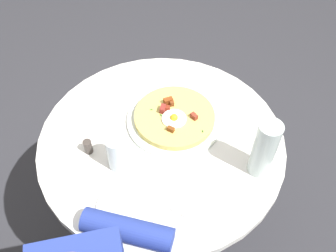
{
  "coord_description": "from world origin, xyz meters",
  "views": [
    {
      "loc": [
        0.8,
        -0.15,
        1.78
      ],
      "look_at": [
        -0.03,
        0.03,
        0.76
      ],
      "focal_mm": 41.46,
      "sensor_mm": 36.0,
      "label": 1
    }
  ],
  "objects_px": {
    "bread_plate": "(127,207)",
    "salt_shaker": "(154,237)",
    "water_glass": "(118,152)",
    "breakfast_pizza": "(174,117)",
    "pepper_shaker": "(88,147)",
    "fork": "(198,193)",
    "water_bottle": "(264,149)",
    "dining_table": "(162,168)",
    "pizza_plate": "(174,120)",
    "knife": "(187,188)"
  },
  "relations": [
    {
      "from": "breakfast_pizza",
      "to": "knife",
      "type": "relative_size",
      "value": 1.56
    },
    {
      "from": "breakfast_pizza",
      "to": "bread_plate",
      "type": "relative_size",
      "value": 1.56
    },
    {
      "from": "salt_shaker",
      "to": "pepper_shaker",
      "type": "distance_m",
      "value": 0.38
    },
    {
      "from": "fork",
      "to": "water_glass",
      "type": "xyz_separation_m",
      "value": [
        -0.16,
        -0.22,
        0.06
      ]
    },
    {
      "from": "water_bottle",
      "to": "salt_shaker",
      "type": "relative_size",
      "value": 4.59
    },
    {
      "from": "pizza_plate",
      "to": "breakfast_pizza",
      "type": "distance_m",
      "value": 0.02
    },
    {
      "from": "knife",
      "to": "salt_shaker",
      "type": "distance_m",
      "value": 0.19
    },
    {
      "from": "water_glass",
      "to": "breakfast_pizza",
      "type": "bearing_deg",
      "value": 123.27
    },
    {
      "from": "fork",
      "to": "water_bottle",
      "type": "distance_m",
      "value": 0.24
    },
    {
      "from": "pizza_plate",
      "to": "fork",
      "type": "distance_m",
      "value": 0.3
    },
    {
      "from": "fork",
      "to": "salt_shaker",
      "type": "height_order",
      "value": "salt_shaker"
    },
    {
      "from": "breakfast_pizza",
      "to": "pepper_shaker",
      "type": "xyz_separation_m",
      "value": [
        0.07,
        -0.31,
        0.0
      ]
    },
    {
      "from": "salt_shaker",
      "to": "water_glass",
      "type": "bearing_deg",
      "value": -167.84
    },
    {
      "from": "pizza_plate",
      "to": "salt_shaker",
      "type": "distance_m",
      "value": 0.45
    },
    {
      "from": "water_glass",
      "to": "salt_shaker",
      "type": "xyz_separation_m",
      "value": [
        0.28,
        0.06,
        -0.04
      ]
    },
    {
      "from": "bread_plate",
      "to": "pizza_plate",
      "type": "bearing_deg",
      "value": 144.52
    },
    {
      "from": "pizza_plate",
      "to": "salt_shaker",
      "type": "relative_size",
      "value": 7.2
    },
    {
      "from": "bread_plate",
      "to": "fork",
      "type": "relative_size",
      "value": 1.0
    },
    {
      "from": "fork",
      "to": "pepper_shaker",
      "type": "relative_size",
      "value": 3.51
    },
    {
      "from": "dining_table",
      "to": "water_bottle",
      "type": "bearing_deg",
      "value": 56.15
    },
    {
      "from": "dining_table",
      "to": "pepper_shaker",
      "type": "bearing_deg",
      "value": -90.05
    },
    {
      "from": "pizza_plate",
      "to": "breakfast_pizza",
      "type": "relative_size",
      "value": 1.19
    },
    {
      "from": "water_glass",
      "to": "fork",
      "type": "bearing_deg",
      "value": 53.58
    },
    {
      "from": "knife",
      "to": "pizza_plate",
      "type": "bearing_deg",
      "value": 37.54
    },
    {
      "from": "dining_table",
      "to": "knife",
      "type": "relative_size",
      "value": 4.65
    },
    {
      "from": "knife",
      "to": "water_bottle",
      "type": "bearing_deg",
      "value": -42.18
    },
    {
      "from": "bread_plate",
      "to": "knife",
      "type": "bearing_deg",
      "value": 97.07
    },
    {
      "from": "bread_plate",
      "to": "salt_shaker",
      "type": "xyz_separation_m",
      "value": [
        0.12,
        0.06,
        0.02
      ]
    },
    {
      "from": "water_glass",
      "to": "pepper_shaker",
      "type": "distance_m",
      "value": 0.12
    },
    {
      "from": "water_glass",
      "to": "pepper_shaker",
      "type": "height_order",
      "value": "water_glass"
    },
    {
      "from": "dining_table",
      "to": "pepper_shaker",
      "type": "relative_size",
      "value": 16.33
    },
    {
      "from": "knife",
      "to": "water_bottle",
      "type": "height_order",
      "value": "water_bottle"
    },
    {
      "from": "water_bottle",
      "to": "dining_table",
      "type": "bearing_deg",
      "value": -123.85
    },
    {
      "from": "pepper_shaker",
      "to": "dining_table",
      "type": "bearing_deg",
      "value": 89.95
    },
    {
      "from": "dining_table",
      "to": "bread_plate",
      "type": "height_order",
      "value": "bread_plate"
    },
    {
      "from": "knife",
      "to": "water_glass",
      "type": "bearing_deg",
      "value": 96.86
    },
    {
      "from": "knife",
      "to": "salt_shaker",
      "type": "xyz_separation_m",
      "value": [
        0.14,
        -0.13,
        0.02
      ]
    },
    {
      "from": "dining_table",
      "to": "water_bottle",
      "type": "distance_m",
      "value": 0.44
    },
    {
      "from": "breakfast_pizza",
      "to": "pepper_shaker",
      "type": "relative_size",
      "value": 5.49
    },
    {
      "from": "breakfast_pizza",
      "to": "knife",
      "type": "bearing_deg",
      "value": -4.75
    },
    {
      "from": "pizza_plate",
      "to": "water_bottle",
      "type": "distance_m",
      "value": 0.35
    },
    {
      "from": "fork",
      "to": "bread_plate",
      "type": "bearing_deg",
      "value": 132.22
    },
    {
      "from": "pizza_plate",
      "to": "water_bottle",
      "type": "xyz_separation_m",
      "value": [
        0.25,
        0.22,
        0.1
      ]
    },
    {
      "from": "bread_plate",
      "to": "salt_shaker",
      "type": "bearing_deg",
      "value": 26.86
    },
    {
      "from": "water_glass",
      "to": "pepper_shaker",
      "type": "xyz_separation_m",
      "value": [
        -0.07,
        -0.09,
        -0.04
      ]
    },
    {
      "from": "pepper_shaker",
      "to": "knife",
      "type": "bearing_deg",
      "value": 53.51
    },
    {
      "from": "dining_table",
      "to": "breakfast_pizza",
      "type": "xyz_separation_m",
      "value": [
        -0.07,
        0.06,
        0.2
      ]
    },
    {
      "from": "dining_table",
      "to": "fork",
      "type": "distance_m",
      "value": 0.3
    },
    {
      "from": "pizza_plate",
      "to": "knife",
      "type": "height_order",
      "value": "pizza_plate"
    },
    {
      "from": "bread_plate",
      "to": "fork",
      "type": "bearing_deg",
      "value": 89.85
    }
  ]
}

